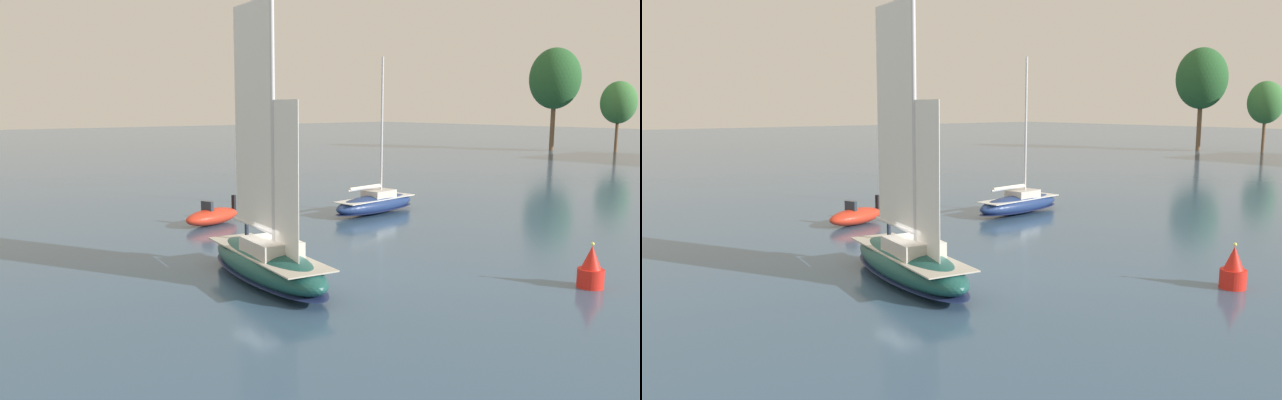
% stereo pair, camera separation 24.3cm
% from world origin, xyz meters
% --- Properties ---
extents(ground_plane, '(400.00, 400.00, 0.00)m').
position_xyz_m(ground_plane, '(0.00, 0.00, 0.00)').
color(ground_plane, '#385675').
extents(tree_shore_left, '(5.73, 5.73, 11.78)m').
position_xyz_m(tree_shore_left, '(-28.86, 88.79, 8.25)').
color(tree_shore_left, brown).
rests_on(tree_shore_left, ground).
extents(tree_shore_center, '(8.57, 8.57, 17.65)m').
position_xyz_m(tree_shore_center, '(-38.40, 85.01, 12.35)').
color(tree_shore_center, brown).
rests_on(tree_shore_center, ground).
extents(sailboat_main, '(10.05, 4.05, 13.42)m').
position_xyz_m(sailboat_main, '(0.01, -0.00, 1.06)').
color(sailboat_main, '#194C47').
rests_on(sailboat_main, ground).
extents(sailboat_moored_near_marina, '(3.32, 8.34, 11.16)m').
position_xyz_m(sailboat_moored_near_marina, '(-10.01, 16.00, 0.76)').
color(sailboat_moored_near_marina, navy).
rests_on(sailboat_moored_near_marina, ground).
extents(motor_tender, '(3.05, 4.78, 1.71)m').
position_xyz_m(motor_tender, '(-13.48, 4.61, 0.55)').
color(motor_tender, red).
rests_on(motor_tender, ground).
extents(channel_buoy, '(1.10, 1.10, 2.00)m').
position_xyz_m(channel_buoy, '(9.38, 10.39, 0.79)').
color(channel_buoy, red).
rests_on(channel_buoy, ground).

